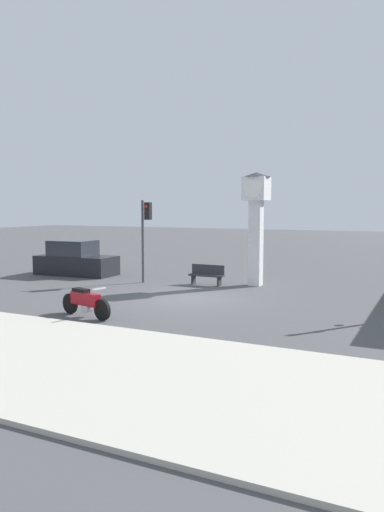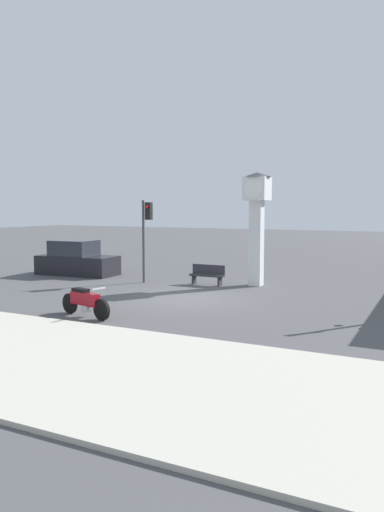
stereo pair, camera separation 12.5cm
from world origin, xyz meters
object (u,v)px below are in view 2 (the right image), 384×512
Objects in this scene: motorcycle at (85,302)px; traffic_light at (146,226)px; parked_car at (77,260)px; clock_tower at (257,211)px; bench at (207,274)px.

motorcycle is 7.72m from traffic_light.
traffic_light reaches higher than parked_car.
clock_tower is 3.59m from bench.
parked_car is at bearing 144.46° from motorcycle.
clock_tower is (2.73, 8.62, 2.85)m from motorcycle.
traffic_light is at bearing -167.53° from bench.
motorcycle is 0.59× the size of traffic_light.
clock_tower is 1.32× the size of traffic_light.
clock_tower is at bearing 85.70° from motorcycle.
motorcycle is at bearing -107.60° from clock_tower.
bench is 0.37× the size of parked_car.
clock_tower reaches higher than parked_car.
bench is at bearing -4.14° from parked_car.
traffic_light is 3.63m from bench.
clock_tower is at bearing 23.91° from bench.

